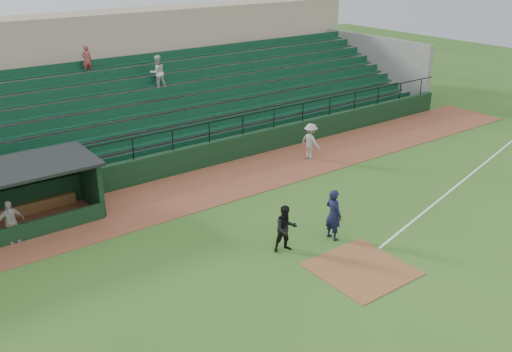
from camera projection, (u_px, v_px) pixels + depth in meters
ground at (340, 257)px, 19.52m from camera, size 90.00×90.00×0.00m
warning_track at (217, 184)px, 25.46m from camera, size 40.00×4.00×0.03m
home_plate_dirt at (361, 269)px, 18.77m from camera, size 3.00×3.00×0.03m
foul_line at (451, 190)px, 24.78m from camera, size 17.49×4.44×0.01m
stadium_structure at (134, 97)px, 30.87m from camera, size 38.00×13.08×6.40m
batter_at_plate at (333, 215)px, 20.37m from camera, size 1.04×0.73×1.97m
umpire at (286, 229)px, 19.59m from camera, size 1.00×0.88×1.75m
runner at (311, 141)px, 28.09m from camera, size 0.79×1.25×1.84m
dugout_player_a at (10, 222)px, 20.09m from camera, size 1.00×0.45×1.67m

